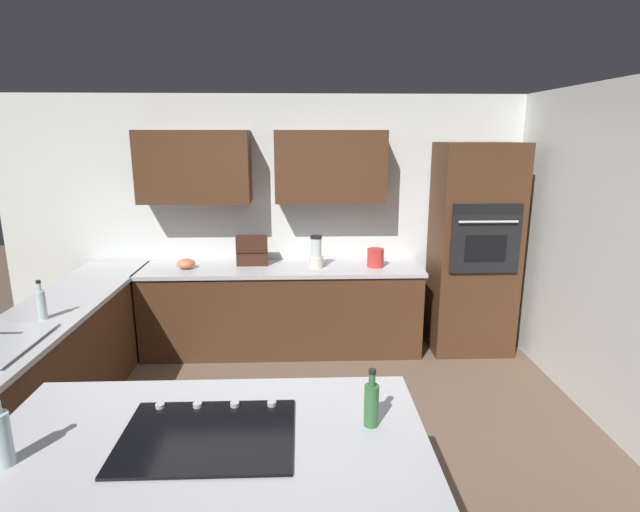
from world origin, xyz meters
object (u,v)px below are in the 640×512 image
mixing_bowl (186,264)px  oil_bottle (1,437)px  cooktop (208,435)px  blender (316,254)px  dish_soap_bottle (41,304)px  spice_rack (252,251)px  second_bottle (371,403)px  wall_oven (473,249)px  kettle (375,258)px

mixing_bowl → oil_bottle: size_ratio=0.58×
cooktop → blender: size_ratio=2.35×
oil_bottle → dish_soap_bottle: bearing=-68.0°
cooktop → mixing_bowl: (0.74, -2.88, 0.04)m
blender → mixing_bowl: (1.30, 0.00, -0.09)m
cooktop → spice_rack: bearing=-88.4°
dish_soap_bottle → second_bottle: 2.62m
wall_oven → mixing_bowl: bearing=0.3°
mixing_bowl → oil_bottle: (0.05, 3.04, 0.08)m
cooktop → second_bottle: 0.74m
dish_soap_bottle → mixing_bowl: bearing=-117.5°
blender → kettle: size_ratio=1.75×
cooktop → mixing_bowl: mixing_bowl is taller
cooktop → kettle: kettle is taller
wall_oven → oil_bottle: wall_oven is taller
spice_rack → dish_soap_bottle: 2.02m
kettle → oil_bottle: oil_bottle is taller
blender → spice_rack: bearing=-8.8°
blender → mixing_bowl: blender is taller
wall_oven → second_bottle: bearing=63.2°
blender → spice_rack: size_ratio=1.04×
spice_rack → mixing_bowl: bearing=8.8°
spice_rack → dish_soap_bottle: spice_rack is taller
wall_oven → blender: 1.60m
blender → dish_soap_bottle: blender is taller
dish_soap_bottle → oil_bottle: 1.79m
cooktop → mixing_bowl: bearing=-75.7°
oil_bottle → second_bottle: bearing=-171.5°
cooktop → oil_bottle: size_ratio=2.46×
cooktop → dish_soap_bottle: 2.09m
mixing_bowl → spice_rack: size_ratio=0.58×
wall_oven → cooktop: (2.16, 2.89, -0.16)m
kettle → dish_soap_bottle: 2.96m
cooktop → kettle: 3.10m
wall_oven → oil_bottle: 4.25m
kettle → blender: bearing=-0.0°
cooktop → oil_bottle: bearing=11.9°
oil_bottle → second_bottle: (-1.52, -0.23, -0.02)m
kettle → second_bottle: bearing=81.3°
spice_rack → oil_bottle: bearing=77.5°
spice_rack → second_bottle: 3.03m
dish_soap_bottle → second_bottle: bearing=146.8°
wall_oven → oil_bottle: size_ratio=6.88×
blender → dish_soap_bottle: 2.45m
wall_oven → cooktop: 3.62m
mixing_bowl → second_bottle: bearing=117.6°
blender → mixing_bowl: 1.30m
oil_bottle → kettle: bearing=-122.6°
wall_oven → kettle: wall_oven is taller
blender → kettle: (-0.60, 0.00, -0.05)m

